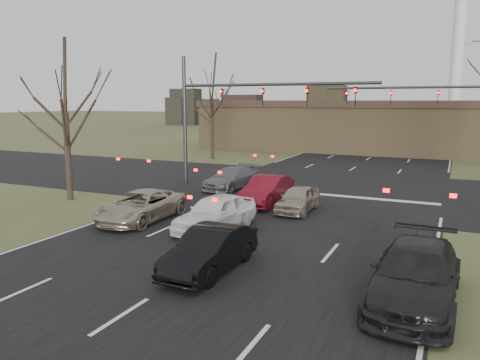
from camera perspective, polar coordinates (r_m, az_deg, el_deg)
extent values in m
plane|color=#48522C|center=(15.44, -4.79, -10.39)|extent=(360.00, 360.00, 0.00)
cube|color=black|center=(73.12, 19.23, 4.99)|extent=(14.00, 300.00, 0.02)
cube|color=black|center=(28.99, 10.03, -0.96)|extent=(200.00, 14.00, 0.02)
cube|color=olive|center=(50.93, 19.06, 5.78)|extent=(42.00, 10.00, 4.60)
cube|color=#38281E|center=(50.85, 19.23, 8.75)|extent=(42.40, 10.40, 0.70)
cylinder|color=silver|center=(133.10, 25.04, 13.83)|extent=(3.20, 3.20, 34.00)
cylinder|color=#383A3D|center=(30.06, -6.75, 7.14)|extent=(0.24, 0.24, 8.00)
cylinder|color=#383A3D|center=(27.38, 4.14, 11.55)|extent=(12.00, 0.18, 0.18)
imported|color=black|center=(28.72, -2.20, 10.08)|extent=(0.16, 0.20, 1.00)
imported|color=black|center=(27.61, 2.81, 10.10)|extent=(0.16, 0.20, 1.00)
imported|color=black|center=(26.72, 8.20, 10.02)|extent=(0.16, 0.20, 1.00)
imported|color=black|center=(26.07, 13.90, 9.86)|extent=(0.16, 0.20, 1.00)
cylinder|color=#383A3D|center=(35.78, 19.24, 10.60)|extent=(11.00, 0.18, 0.18)
imported|color=black|center=(35.60, 23.00, 9.25)|extent=(0.16, 0.20, 1.00)
imported|color=black|center=(35.86, 17.92, 9.54)|extent=(0.16, 0.20, 1.00)
imported|color=black|center=(36.39, 12.93, 9.76)|extent=(0.16, 0.20, 1.00)
cube|color=gray|center=(39.80, 26.06, 14.86)|extent=(0.50, 0.25, 0.15)
cylinder|color=black|center=(26.55, -20.24, 2.69)|extent=(0.32, 0.32, 4.68)
cylinder|color=black|center=(42.76, -3.41, 6.06)|extent=(0.32, 0.32, 5.23)
imported|color=#AA9E8A|center=(21.23, -11.95, -3.12)|extent=(2.25, 4.81, 1.33)
imported|color=white|center=(19.24, -3.01, -4.00)|extent=(2.24, 4.55, 1.49)
imported|color=black|center=(14.77, -3.64, -8.50)|extent=(1.48, 4.18, 1.37)
imported|color=black|center=(13.36, 20.59, -10.76)|extent=(2.26, 5.31, 1.53)
imported|color=slate|center=(28.27, -1.03, 0.24)|extent=(2.36, 4.71, 1.31)
imported|color=maroon|center=(24.10, 3.30, -1.26)|extent=(1.56, 4.43, 1.46)
imported|color=#A29483|center=(22.68, 7.08, -2.28)|extent=(1.47, 3.65, 1.24)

